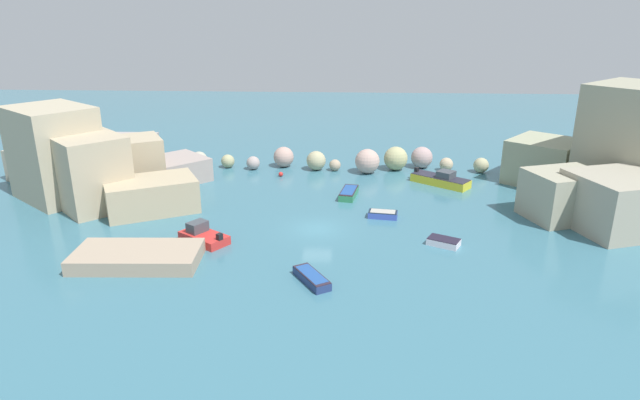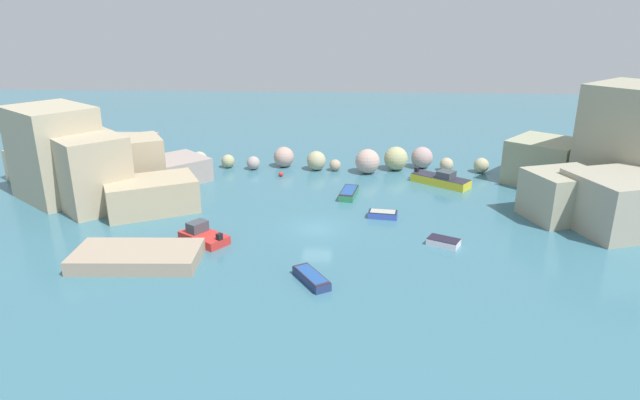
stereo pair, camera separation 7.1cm
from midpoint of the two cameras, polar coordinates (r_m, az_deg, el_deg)
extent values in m
plane|color=#3A6F81|center=(46.70, -0.35, -3.02)|extent=(160.00, 160.00, 0.00)
cube|color=#A69D87|center=(66.33, -26.49, 3.28)|extent=(9.36, 7.00, 3.40)
cube|color=#A2928B|center=(61.38, -14.93, 3.09)|extent=(8.33, 8.33, 2.52)
cube|color=tan|center=(58.85, -19.08, 3.50)|extent=(7.55, 7.24, 5.51)
cube|color=#A49892|center=(67.18, -20.36, 4.52)|extent=(8.14, 6.07, 3.90)
cube|color=tan|center=(59.07, -26.00, 4.42)|extent=(10.20, 9.89, 9.03)
cube|color=tan|center=(55.62, -23.13, 2.84)|extent=(9.61, 9.59, 6.88)
cube|color=#A8A591|center=(70.40, -24.43, 3.69)|extent=(5.73, 8.21, 1.65)
cube|color=tan|center=(52.65, -17.24, 0.48)|extent=(9.41, 8.18, 3.05)
cube|color=#9EA181|center=(63.16, 22.32, 3.75)|extent=(9.36, 9.40, 4.68)
cube|color=#A29A86|center=(52.39, 28.93, -0.24)|extent=(9.44, 8.82, 4.75)
cube|color=#9C987F|center=(59.83, 30.33, 4.97)|extent=(12.23, 12.25, 11.21)
cube|color=#A29E85|center=(53.00, 24.04, 0.47)|extent=(7.46, 6.77, 4.29)
cube|color=#9C9F89|center=(67.04, 30.37, 2.68)|extent=(10.48, 8.95, 3.13)
sphere|color=#ACA994|center=(65.91, -12.53, 4.13)|extent=(1.93, 1.93, 1.93)
sphere|color=tan|center=(65.36, -9.63, 4.02)|extent=(1.56, 1.56, 1.56)
sphere|color=#A89894|center=(64.16, -7.03, 3.86)|extent=(1.55, 1.55, 1.55)
sphere|color=tan|center=(64.82, -3.85, 4.51)|extent=(2.39, 2.39, 2.39)
sphere|color=tan|center=(63.40, -0.44, 4.14)|extent=(2.23, 2.23, 2.23)
sphere|color=tan|center=(63.23, 1.54, 3.66)|extent=(1.32, 1.32, 1.32)
sphere|color=#C09D91|center=(62.30, 4.93, 4.05)|extent=(2.79, 2.79, 2.79)
sphere|color=tan|center=(63.95, 7.88, 4.32)|extent=(2.74, 2.74, 2.74)
sphere|color=#B19391|center=(65.33, 10.55, 4.39)|extent=(2.50, 2.50, 2.50)
sphere|color=tan|center=(64.79, 13.02, 3.65)|extent=(1.55, 1.55, 1.55)
sphere|color=tan|center=(65.06, 16.44, 3.50)|extent=(1.72, 1.72, 1.72)
cube|color=tan|center=(42.58, -18.57, -5.62)|extent=(9.31, 5.00, 1.07)
sphere|color=red|center=(61.28, -4.15, 2.71)|extent=(0.51, 0.51, 0.51)
cube|color=#3D54B6|center=(49.38, 6.53, -1.54)|extent=(2.73, 1.58, 0.54)
cube|color=#192737|center=(49.27, 6.54, -1.21)|extent=(2.67, 1.55, 0.06)
cube|color=#ADA89E|center=(49.27, 6.54, -1.20)|extent=(2.32, 1.34, 0.08)
cube|color=red|center=(45.01, -12.04, -3.88)|extent=(4.50, 4.03, 0.70)
cube|color=#3F444C|center=(45.26, -12.72, -2.74)|extent=(1.77, 1.89, 0.85)
cube|color=black|center=(43.44, -10.50, -3.78)|extent=(0.55, 0.57, 0.50)
cube|color=white|center=(44.54, 12.73, -4.32)|extent=(2.80, 2.34, 0.52)
cube|color=#211C2D|center=(44.43, 12.76, -3.98)|extent=(2.74, 2.30, 0.06)
cube|color=yellow|center=(59.59, 12.42, 1.97)|extent=(6.17, 5.38, 0.84)
cube|color=#272634|center=(59.46, 12.45, 2.39)|extent=(6.05, 5.27, 0.06)
cube|color=#3F444C|center=(59.10, 12.98, 2.60)|extent=(2.23, 2.24, 0.77)
cube|color=black|center=(60.77, 10.01, 3.14)|extent=(0.55, 0.57, 0.50)
cube|color=#2F8151|center=(54.60, 2.99, 0.69)|extent=(2.05, 3.96, 0.63)
cube|color=#2C1D21|center=(54.49, 2.99, 1.03)|extent=(2.01, 3.88, 0.06)
cube|color=#234C93|center=(54.49, 2.99, 1.04)|extent=(1.74, 3.36, 0.08)
cube|color=navy|center=(37.88, -0.93, -8.19)|extent=(2.89, 3.67, 0.55)
cube|color=#2D222E|center=(37.74, -0.93, -7.78)|extent=(2.83, 3.60, 0.06)
cube|color=#234C93|center=(37.74, -0.93, -7.77)|extent=(2.45, 3.12, 0.08)
camera|label=1|loc=(0.04, -90.04, -0.01)|focal=30.65mm
camera|label=2|loc=(0.04, 89.96, 0.01)|focal=30.65mm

